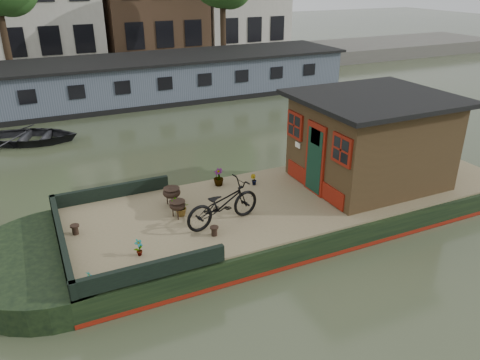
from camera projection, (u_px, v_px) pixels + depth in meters
name	position (u px, v px, depth m)	size (l,w,h in m)	color
ground	(298.00, 217.00, 12.56)	(120.00, 120.00, 0.00)	#303823
houseboat_hull	(254.00, 218.00, 11.93)	(14.01, 4.02, 0.60)	black
houseboat_deck	(299.00, 196.00, 12.31)	(11.80, 3.80, 0.05)	#7B6A4C
bow_bulwark	(102.00, 231.00, 10.26)	(3.00, 4.00, 0.35)	black
cabin	(371.00, 139.00, 12.64)	(4.00, 3.50, 2.42)	black
bicycle	(223.00, 204.00, 10.73)	(0.67, 1.92, 1.01)	black
potted_plant_a	(139.00, 248.00, 9.60)	(0.20, 0.14, 0.38)	#95602A
potted_plant_b	(254.00, 180.00, 12.82)	(0.16, 0.13, 0.30)	maroon
potted_plant_c	(181.00, 207.00, 11.16)	(0.40, 0.35, 0.45)	#B04F33
potted_plant_d	(218.00, 177.00, 12.75)	(0.27, 0.27, 0.49)	#A0452B
potted_plant_e	(90.00, 279.00, 8.65)	(0.18, 0.12, 0.33)	#A74230
brazier_front	(178.00, 209.00, 11.10)	(0.40, 0.40, 0.43)	black
brazier_rear	(172.00, 197.00, 11.67)	(0.43, 0.43, 0.47)	black
bollard_port	(75.00, 230.00, 10.42)	(0.20, 0.20, 0.23)	black
bollard_stbd	(214.00, 231.00, 10.37)	(0.19, 0.19, 0.22)	black
dinghy	(29.00, 133.00, 17.86)	(2.55, 3.57, 0.74)	black
far_houseboat	(154.00, 80.00, 23.73)	(20.40, 4.40, 2.11)	#4C5465
quay	(126.00, 68.00, 29.32)	(60.00, 6.00, 0.90)	#47443F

